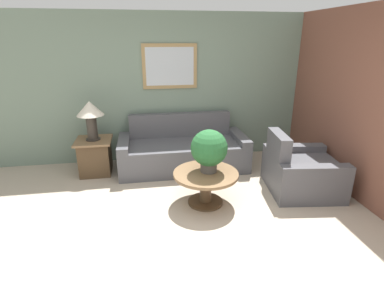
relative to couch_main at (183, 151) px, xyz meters
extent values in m
plane|color=tan|center=(-0.12, -2.13, -0.29)|extent=(20.00, 20.00, 0.00)
cube|color=slate|center=(-0.12, 0.53, 1.01)|extent=(6.77, 0.06, 2.60)
cube|color=#997A4C|center=(-0.15, 0.48, 1.41)|extent=(0.95, 0.03, 0.76)
cube|color=#B2BCC6|center=(-0.15, 0.47, 1.41)|extent=(0.83, 0.01, 0.64)
cube|color=brown|center=(2.29, -0.81, 1.01)|extent=(0.06, 4.62, 2.60)
cube|color=#4C4C51|center=(0.00, -0.04, -0.06)|extent=(1.82, 0.94, 0.47)
cube|color=#4C4C51|center=(0.00, 0.35, 0.39)|extent=(1.82, 0.16, 0.42)
cube|color=#4C4C51|center=(-1.00, -0.04, -0.01)|extent=(0.18, 0.94, 0.57)
cube|color=#4C4C51|center=(1.00, -0.04, -0.01)|extent=(0.18, 0.94, 0.57)
cube|color=#4C4C51|center=(1.64, -1.14, -0.06)|extent=(1.04, 0.76, 0.47)
cube|color=#4C4C51|center=(1.24, -1.09, 0.39)|extent=(0.24, 0.66, 0.42)
cube|color=#4C4C51|center=(1.59, -1.55, -0.01)|extent=(0.98, 0.30, 0.57)
cube|color=#4C4C51|center=(1.69, -0.73, -0.01)|extent=(0.98, 0.30, 0.57)
cylinder|color=#4C3823|center=(0.14, -1.28, -0.28)|extent=(0.48, 0.48, 0.03)
cylinder|color=#4C3823|center=(0.14, -1.28, -0.07)|extent=(0.16, 0.16, 0.39)
cylinder|color=brown|center=(0.14, -1.28, 0.15)|extent=(0.88, 0.88, 0.04)
cube|color=#4C3823|center=(-1.48, -0.02, -0.01)|extent=(0.49, 0.49, 0.56)
cube|color=brown|center=(-1.48, -0.02, 0.29)|extent=(0.58, 0.58, 0.03)
cylinder|color=#2D2823|center=(-1.48, -0.02, 0.31)|extent=(0.23, 0.23, 0.02)
cylinder|color=#2D2823|center=(-1.48, -0.02, 0.52)|extent=(0.17, 0.17, 0.39)
cone|color=beige|center=(-1.48, -0.02, 0.83)|extent=(0.43, 0.43, 0.23)
cylinder|color=#4C4742|center=(0.18, -1.25, 0.24)|extent=(0.22, 0.22, 0.15)
sphere|color=#235B2D|center=(0.18, -1.25, 0.51)|extent=(0.49, 0.49, 0.49)
camera|label=1|loc=(-0.65, -4.86, 1.88)|focal=28.00mm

